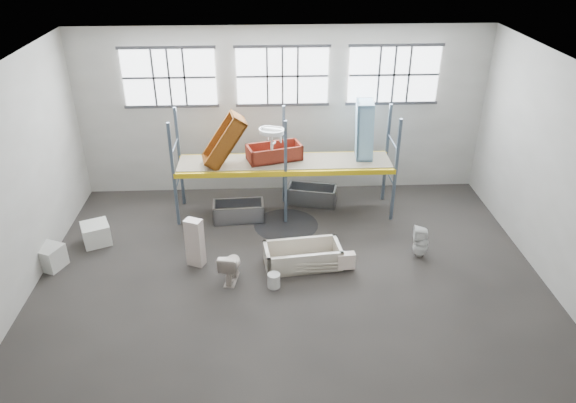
{
  "coord_description": "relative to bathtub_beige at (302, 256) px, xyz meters",
  "views": [
    {
      "loc": [
        -0.54,
        -10.11,
        7.73
      ],
      "look_at": [
        0.0,
        1.5,
        1.4
      ],
      "focal_mm": 33.34,
      "sensor_mm": 36.0,
      "label": 1
    }
  ],
  "objects": [
    {
      "name": "cistern_spare",
      "position": [
        1.03,
        -0.27,
        0.01
      ],
      "size": [
        0.45,
        0.24,
        0.42
      ],
      "primitive_type": "cube",
      "rotation": [
        0.0,
        0.0,
        0.09
      ],
      "color": "#F5DCCB",
      "rests_on": "bathtub_beige"
    },
    {
      "name": "steel_tub_left",
      "position": [
        -1.65,
        2.31,
        -0.01
      ],
      "size": [
        1.45,
        0.74,
        0.52
      ],
      "primitive_type": null,
      "rotation": [
        0.0,
        0.0,
        0.05
      ],
      "color": "#A1A2A9",
      "rests_on": "floor"
    },
    {
      "name": "rack_upright_la",
      "position": [
        -3.32,
        2.13,
        1.23
      ],
      "size": [
        0.08,
        0.08,
        3.0
      ],
      "primitive_type": "cube",
      "color": "slate",
      "rests_on": "floor"
    },
    {
      "name": "cistern_tall",
      "position": [
        -2.62,
        0.16,
        0.36
      ],
      "size": [
        0.48,
        0.4,
        1.26
      ],
      "primitive_type": "cube",
      "rotation": [
        0.0,
        0.0,
        -0.4
      ],
      "color": "#C5AFA4",
      "rests_on": "floor"
    },
    {
      "name": "sink_in_tub",
      "position": [
        0.33,
        -0.22,
        -0.11
      ],
      "size": [
        0.49,
        0.49,
        0.13
      ],
      "primitive_type": "imported",
      "rotation": [
        0.0,
        0.0,
        -0.32
      ],
      "color": "beige",
      "rests_on": "bathtub_beige"
    },
    {
      "name": "shelf_deck",
      "position": [
        -0.32,
        2.73,
        1.31
      ],
      "size": [
        5.9,
        1.1,
        0.03
      ],
      "primitive_type": "cube",
      "color": "gray",
      "rests_on": "floor"
    },
    {
      "name": "window_left",
      "position": [
        -3.52,
        4.17,
        3.33
      ],
      "size": [
        2.6,
        0.04,
        1.6
      ],
      "primitive_type": "cube",
      "color": "white",
      "rests_on": "wall_back"
    },
    {
      "name": "window_mid",
      "position": [
        -0.32,
        4.17,
        3.33
      ],
      "size": [
        2.6,
        0.04,
        1.6
      ],
      "primitive_type": "cube",
      "color": "white",
      "rests_on": "wall_back"
    },
    {
      "name": "wet_patch",
      "position": [
        -0.32,
        1.93,
        -0.27
      ],
      "size": [
        1.8,
        1.8,
        0.0
      ],
      "primitive_type": "cylinder",
      "color": "black",
      "rests_on": "floor"
    },
    {
      "name": "carton_far",
      "position": [
        -5.35,
        1.27,
        0.01
      ],
      "size": [
        0.88,
        0.88,
        0.56
      ],
      "primitive_type": "cube",
      "rotation": [
        0.0,
        0.0,
        0.41
      ],
      "color": "white",
      "rests_on": "floor"
    },
    {
      "name": "blue_tub_upright",
      "position": [
        1.9,
        2.96,
        2.12
      ],
      "size": [
        0.59,
        0.81,
        1.64
      ],
      "primitive_type": null,
      "rotation": [
        0.0,
        1.54,
        -0.1
      ],
      "color": "#89BEE0",
      "rests_on": "shelf_deck"
    },
    {
      "name": "ceiling",
      "position": [
        -0.32,
        -0.77,
        4.78
      ],
      "size": [
        12.0,
        10.0,
        0.1
      ],
      "primitive_type": "cube",
      "color": "silver",
      "rests_on": "ground"
    },
    {
      "name": "wall_left",
      "position": [
        -6.37,
        -0.77,
        2.23
      ],
      "size": [
        0.1,
        10.0,
        5.0
      ],
      "primitive_type": "cube",
      "color": "#B7B3AA",
      "rests_on": "ground"
    },
    {
      "name": "window_right",
      "position": [
        2.88,
        4.17,
        3.33
      ],
      "size": [
        2.6,
        0.04,
        1.6
      ],
      "primitive_type": "cube",
      "color": "white",
      "rests_on": "wall_back"
    },
    {
      "name": "rack_upright_mb",
      "position": [
        -0.32,
        3.33,
        1.23
      ],
      "size": [
        0.08,
        0.08,
        3.0
      ],
      "primitive_type": "cube",
      "color": "slate",
      "rests_on": "floor"
    },
    {
      "name": "toilet_beige",
      "position": [
        -1.73,
        -0.53,
        0.13
      ],
      "size": [
        0.59,
        0.86,
        0.81
      ],
      "primitive_type": "imported",
      "rotation": [
        0.0,
        0.0,
        2.95
      ],
      "color": "beige",
      "rests_on": "floor"
    },
    {
      "name": "wall_back",
      "position": [
        -0.32,
        4.28,
        2.23
      ],
      "size": [
        12.0,
        0.1,
        5.0
      ],
      "primitive_type": "cube",
      "color": "#A7A49B",
      "rests_on": "ground"
    },
    {
      "name": "rack_beam_front",
      "position": [
        -0.32,
        2.13,
        1.23
      ],
      "size": [
        6.0,
        0.1,
        0.14
      ],
      "primitive_type": "cube",
      "color": "yellow",
      "rests_on": "floor"
    },
    {
      "name": "steel_tub_right",
      "position": [
        0.51,
        3.21,
        -0.01
      ],
      "size": [
        1.53,
        0.96,
        0.52
      ],
      "primitive_type": null,
      "rotation": [
        0.0,
        0.0,
        -0.22
      ],
      "color": "#9A9DA2",
      "rests_on": "floor"
    },
    {
      "name": "rack_upright_lb",
      "position": [
        -3.32,
        3.33,
        1.23
      ],
      "size": [
        0.08,
        0.08,
        3.0
      ],
      "primitive_type": "cube",
      "color": "slate",
      "rests_on": "floor"
    },
    {
      "name": "wall_right",
      "position": [
        5.73,
        -0.77,
        2.23
      ],
      "size": [
        0.1,
        10.0,
        5.0
      ],
      "primitive_type": "cube",
      "color": "#9E9B93",
      "rests_on": "ground"
    },
    {
      "name": "rack_upright_rb",
      "position": [
        2.68,
        3.33,
        1.23
      ],
      "size": [
        0.08,
        0.08,
        3.0
      ],
      "primitive_type": "cube",
      "color": "slate",
      "rests_on": "floor"
    },
    {
      "name": "bathtub_beige",
      "position": [
        0.0,
        0.0,
        0.0
      ],
      "size": [
        1.94,
        1.08,
        0.54
      ],
      "primitive_type": null,
      "rotation": [
        0.0,
        0.0,
        0.12
      ],
      "color": "beige",
      "rests_on": "floor"
    },
    {
      "name": "rust_tub_tilted",
      "position": [
        -1.96,
        2.6,
        2.02
      ],
      "size": [
        1.35,
        0.94,
        1.5
      ],
      "primitive_type": null,
      "rotation": [
        0.0,
        -0.96,
        0.19
      ],
      "color": "#8C550F",
      "rests_on": "shelf_deck"
    },
    {
      "name": "rust_tub_flat",
      "position": [
        -0.61,
        2.86,
        1.55
      ],
      "size": [
        1.62,
        1.07,
        0.42
      ],
      "primitive_type": null,
      "rotation": [
        0.0,
        0.0,
        0.27
      ],
      "color": "maroon",
      "rests_on": "shelf_deck"
    },
    {
      "name": "wall_front",
      "position": [
        -0.32,
        -5.82,
        2.23
      ],
      "size": [
        12.0,
        0.1,
        5.0
      ],
      "primitive_type": "cube",
      "color": "#B5B2A8",
      "rests_on": "ground"
    },
    {
      "name": "bucket",
      "position": [
        -0.73,
        -0.84,
        -0.1
      ],
      "size": [
        0.37,
        0.37,
        0.35
      ],
      "primitive_type": "cylinder",
      "rotation": [
        0.0,
        0.0,
        0.29
      ],
      "color": "beige",
      "rests_on": "floor"
    },
    {
      "name": "rack_beam_back",
      "position": [
        -0.32,
        3.33,
        1.23
      ],
      "size": [
        6.0,
        0.1,
        0.14
      ],
      "primitive_type": "cube",
      "color": "yellow",
      "rests_on": "floor"
    },
    {
      "name": "sink_on_shelf",
      "position": [
        -0.68,
        2.45,
        1.82
      ],
      "size": [
        0.83,
        0.74,
        0.62
      ],
      "primitive_type": "imported",
      "rotation": [
        0.0,
        0.0,
        -0.34
      ],
      "color": "white",
      "rests_on": "rust_tub_flat"
    },
    {
      "name": "toilet_white",
      "position": [
        3.0,
        0.25,
        0.15
      ],
      "size": [
        0.44,
        0.43,
        0.84
      ],
      "primitive_type": "imported",
      "rotation": [
        0.0,
        0.0,
        -1.73
      ],
      "color": "white",
      "rests_on": "floor"
    },
    {
      "name": "carton_near",
      "position": [
        -6.22,
        0.22,
        0.02
      ],
      "size": [
        0.85,
        0.8,
        0.58
      ],
      "primitive_type": "cube",
      "rotation": [
        0.0,
        0.0,
        -0.41
      ],
      "color": "beige",
      "rests_on": "floor"
    },
    {
      "name": "floor",
      "position": [
        -0.32,
        -0.77,
        -0.32
      ],
      "size": [
        12.0,
        10.0,
        0.1
      ],
      "primitive_type": "cube",
      "color": "#423C38",
      "rests_on": "ground"
    },
    {
      "name": "rack_upright_ma",
      "position": [
        -0.32,
        2.13,
        1.23
      ],
      "size": [
        0.08,
        0.08,
        3.0
      ],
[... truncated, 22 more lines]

